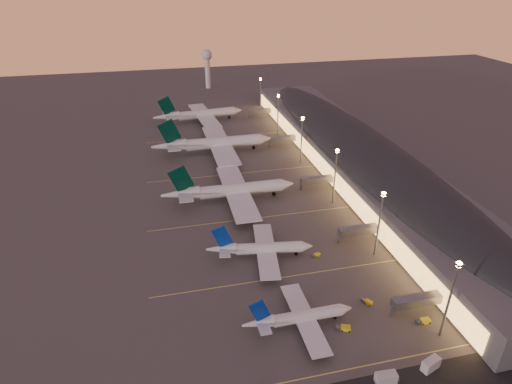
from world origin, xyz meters
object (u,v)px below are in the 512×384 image
(baggage_tug_c, at_px, (316,255))
(baggage_tug_d, at_px, (367,302))
(airliner_wide_near, at_px, (229,190))
(baggage_tug_b, at_px, (424,321))
(airliner_narrow_north, at_px, (260,249))
(baggage_tug_a, at_px, (344,328))
(airliner_narrow_south, at_px, (298,317))
(airliner_wide_far, at_px, (199,115))
(radar_tower, at_px, (207,62))
(catering_truck_a, at_px, (387,378))
(airliner_wide_mid, at_px, (213,143))
(catering_truck_b, at_px, (432,364))

(baggage_tug_c, relative_size, baggage_tug_d, 0.94)
(baggage_tug_d, bearing_deg, airliner_wide_near, 168.68)
(baggage_tug_b, bearing_deg, airliner_narrow_north, 134.67)
(baggage_tug_c, bearing_deg, baggage_tug_a, -109.33)
(airliner_narrow_south, xyz_separation_m, airliner_wide_far, (-6.21, 195.15, 1.96))
(airliner_narrow_north, xyz_separation_m, airliner_wide_near, (-3.11, 44.70, 1.38))
(airliner_wide_far, height_order, radar_tower, radar_tower)
(airliner_wide_near, xyz_separation_m, baggage_tug_c, (23.22, -49.11, -4.49))
(airliner_narrow_south, xyz_separation_m, catering_truck_a, (15.59, -23.94, -1.54))
(airliner_wide_mid, height_order, baggage_tug_c, airliner_wide_mid)
(airliner_narrow_north, xyz_separation_m, baggage_tug_a, (15.28, -40.04, -2.98))
(airliner_wide_mid, bearing_deg, baggage_tug_d, -78.46)
(radar_tower, xyz_separation_m, baggage_tug_c, (4.85, -256.07, -21.42))
(catering_truck_a, relative_size, baggage_tug_d, 1.62)
(airliner_wide_near, distance_m, airliner_wide_far, 115.06)
(airliner_wide_near, bearing_deg, baggage_tug_a, -77.39)
(baggage_tug_c, bearing_deg, airliner_narrow_north, 156.01)
(catering_truck_b, bearing_deg, airliner_narrow_south, 122.88)
(airliner_narrow_south, relative_size, airliner_wide_mid, 0.49)
(baggage_tug_a, distance_m, baggage_tug_c, 35.96)
(baggage_tug_b, relative_size, catering_truck_b, 0.69)
(catering_truck_a, height_order, baggage_tug_d, catering_truck_a)
(airliner_narrow_south, relative_size, baggage_tug_d, 8.93)
(airliner_narrow_north, distance_m, baggage_tug_a, 42.96)
(airliner_wide_far, bearing_deg, radar_tower, 72.44)
(airliner_wide_far, bearing_deg, baggage_tug_b, -84.21)
(baggage_tug_a, xyz_separation_m, baggage_tug_c, (4.82, 35.64, -0.12))
(airliner_wide_mid, relative_size, baggage_tug_d, 18.13)
(airliner_wide_far, bearing_deg, airliner_wide_mid, -94.75)
(airliner_narrow_south, bearing_deg, baggage_tug_b, -11.79)
(baggage_tug_c, relative_size, catering_truck_b, 0.57)
(baggage_tug_a, xyz_separation_m, baggage_tug_b, (24.09, -2.91, 0.00))
(baggage_tug_b, xyz_separation_m, catering_truck_b, (-7.40, -14.97, 0.94))
(radar_tower, xyz_separation_m, baggage_tug_d, (11.75, -283.08, -21.39))
(airliner_wide_far, xyz_separation_m, radar_tower, (18.61, 91.90, 16.82))
(airliner_wide_far, relative_size, catering_truck_a, 10.16)
(airliner_wide_mid, distance_m, baggage_tug_b, 151.13)
(baggage_tug_b, relative_size, baggage_tug_d, 1.15)
(catering_truck_a, bearing_deg, airliner_narrow_south, 126.91)
(radar_tower, height_order, catering_truck_b, radar_tower)
(airliner_narrow_north, relative_size, catering_truck_a, 6.37)
(airliner_wide_near, relative_size, catering_truck_a, 9.89)
(airliner_narrow_north, distance_m, baggage_tug_b, 58.35)
(airliner_narrow_south, height_order, radar_tower, radar_tower)
(airliner_wide_far, bearing_deg, baggage_tug_d, -87.09)
(airliner_narrow_north, relative_size, airliner_wide_far, 0.63)
(baggage_tug_c, bearing_deg, airliner_wide_near, 103.67)
(airliner_narrow_south, relative_size, airliner_wide_far, 0.54)
(catering_truck_a, xyz_separation_m, baggage_tug_d, (8.55, 27.90, -1.07))
(airliner_narrow_north, height_order, baggage_tug_b, airliner_narrow_north)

